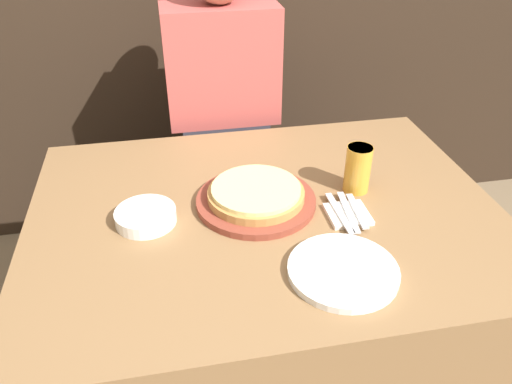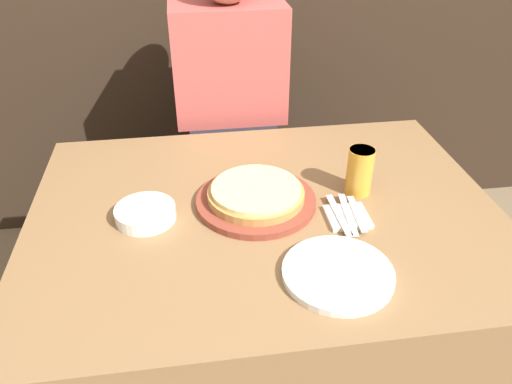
% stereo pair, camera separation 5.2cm
% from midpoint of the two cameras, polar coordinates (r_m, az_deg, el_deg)
% --- Properties ---
extents(ground_plane, '(12.00, 12.00, 0.00)m').
position_cam_midpoint_polar(ground_plane, '(1.90, 1.68, -20.30)').
color(ground_plane, '#756047').
extents(dining_table, '(1.29, 0.97, 0.73)m').
position_cam_midpoint_polar(dining_table, '(1.62, 1.90, -12.58)').
color(dining_table, olive).
rests_on(dining_table, ground_plane).
extents(pizza_on_board, '(0.33, 0.33, 0.06)m').
position_cam_midpoint_polar(pizza_on_board, '(1.39, 1.08, -0.55)').
color(pizza_on_board, brown).
rests_on(pizza_on_board, dining_table).
extents(beer_glass, '(0.07, 0.07, 0.14)m').
position_cam_midpoint_polar(beer_glass, '(1.45, 12.81, 2.52)').
color(beer_glass, gold).
rests_on(beer_glass, dining_table).
extents(dinner_plate, '(0.26, 0.26, 0.02)m').
position_cam_midpoint_polar(dinner_plate, '(1.18, 10.61, -9.14)').
color(dinner_plate, white).
rests_on(dinner_plate, dining_table).
extents(side_bowl, '(0.16, 0.16, 0.04)m').
position_cam_midpoint_polar(side_bowl, '(1.36, -11.46, -2.50)').
color(side_bowl, white).
rests_on(side_bowl, dining_table).
extents(napkin_stack, '(0.11, 0.11, 0.01)m').
position_cam_midpoint_polar(napkin_stack, '(1.37, 11.51, -2.81)').
color(napkin_stack, white).
rests_on(napkin_stack, dining_table).
extents(fork, '(0.02, 0.19, 0.00)m').
position_cam_midpoint_polar(fork, '(1.35, 10.55, -2.62)').
color(fork, silver).
rests_on(fork, napkin_stack).
extents(dinner_knife, '(0.04, 0.19, 0.00)m').
position_cam_midpoint_polar(dinner_knife, '(1.36, 11.55, -2.52)').
color(dinner_knife, silver).
rests_on(dinner_knife, napkin_stack).
extents(spoon, '(0.03, 0.16, 0.00)m').
position_cam_midpoint_polar(spoon, '(1.37, 12.54, -2.42)').
color(spoon, silver).
rests_on(spoon, napkin_stack).
extents(diner_person, '(0.41, 0.20, 1.31)m').
position_cam_midpoint_polar(diner_person, '(1.98, -2.05, 6.52)').
color(diner_person, '#33333D').
rests_on(diner_person, ground_plane).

